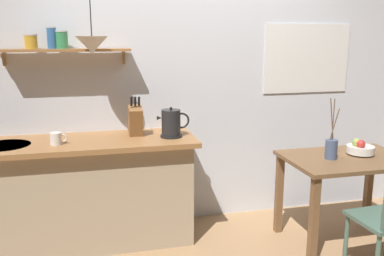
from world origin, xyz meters
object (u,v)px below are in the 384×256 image
(dining_table, at_px, (347,172))
(coffee_mug_by_sink, at_px, (56,139))
(electric_kettle, at_px, (171,124))
(knife_block, at_px, (135,120))
(fruit_bowl, at_px, (360,148))
(pendant_lamp, at_px, (92,45))
(twig_vase, at_px, (331,148))

(dining_table, height_order, coffee_mug_by_sink, coffee_mug_by_sink)
(electric_kettle, relative_size, knife_block, 0.81)
(knife_block, xyz_separation_m, coffee_mug_by_sink, (-0.61, -0.15, -0.08))
(fruit_bowl, height_order, electric_kettle, electric_kettle)
(fruit_bowl, height_order, pendant_lamp, pendant_lamp)
(fruit_bowl, distance_m, pendant_lamp, 2.29)
(dining_table, distance_m, electric_kettle, 1.48)
(twig_vase, relative_size, knife_block, 1.49)
(fruit_bowl, bearing_deg, electric_kettle, 166.76)
(fruit_bowl, distance_m, coffee_mug_by_sink, 2.42)
(knife_block, relative_size, pendant_lamp, 0.56)
(pendant_lamp, bearing_deg, dining_table, -12.43)
(pendant_lamp, bearing_deg, fruit_bowl, -10.37)
(dining_table, distance_m, coffee_mug_by_sink, 2.31)
(dining_table, xyz_separation_m, knife_block, (-1.65, 0.51, 0.41))
(fruit_bowl, distance_m, knife_block, 1.86)
(knife_block, bearing_deg, pendant_lamp, -165.97)
(dining_table, height_order, pendant_lamp, pendant_lamp)
(twig_vase, relative_size, electric_kettle, 1.84)
(dining_table, relative_size, fruit_bowl, 4.45)
(electric_kettle, relative_size, pendant_lamp, 0.46)
(twig_vase, bearing_deg, pendant_lamp, 166.42)
(electric_kettle, bearing_deg, coffee_mug_by_sink, -177.32)
(electric_kettle, bearing_deg, twig_vase, -18.55)
(fruit_bowl, relative_size, knife_block, 0.67)
(electric_kettle, bearing_deg, dining_table, -16.40)
(twig_vase, height_order, knife_block, twig_vase)
(electric_kettle, xyz_separation_m, coffee_mug_by_sink, (-0.89, -0.04, -0.06))
(electric_kettle, bearing_deg, knife_block, 158.74)
(twig_vase, xyz_separation_m, electric_kettle, (-1.21, 0.41, 0.18))
(electric_kettle, bearing_deg, pendant_lamp, 177.10)
(twig_vase, distance_m, coffee_mug_by_sink, 2.13)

